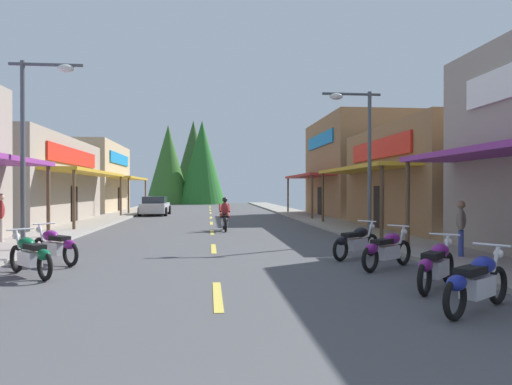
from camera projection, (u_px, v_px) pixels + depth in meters
The scene contains 21 objects.
ground at pixel (212, 226), 25.08m from camera, with size 10.71×79.56×0.10m, color #4C4C4F.
sidewalk_left at pixel (85, 225), 24.41m from camera, with size 2.50×79.56×0.12m, color #9E9991.
sidewalk_right at pixel (332, 223), 25.75m from camera, with size 2.50×79.56×0.12m, color gray.
centerline_dashes at pixel (211, 221), 28.89m from camera, with size 0.16×53.88×0.01m.
storefront_left_middle at pixel (11, 180), 26.37m from camera, with size 8.75×13.12×4.87m.
storefront_left_far at pixel (72, 178), 39.92m from camera, with size 9.69×11.13×5.83m.
storefront_right_middle at pixel (467, 178), 22.45m from camera, with size 10.61×10.43×4.92m.
storefront_right_far at pixel (376, 168), 34.01m from camera, with size 10.13×10.29×6.98m.
streetlamp_left at pixel (35, 127), 14.15m from camera, with size 2.18×0.30×5.82m.
streetlamp_right at pixel (360, 142), 17.18m from camera, with size 2.18×0.30×5.54m.
motorcycle_parked_right_0 at pixel (477, 281), 7.32m from camera, with size 1.81×1.31×1.04m.
motorcycle_parked_right_1 at pixel (437, 264), 9.02m from camera, with size 1.53×1.63×1.04m.
motorcycle_parked_right_2 at pixel (387, 249), 11.32m from camera, with size 1.76×1.38×1.04m.
motorcycle_parked_right_3 at pixel (356, 241), 13.02m from camera, with size 1.75×1.39×1.04m.
motorcycle_parked_left_3 at pixel (30, 255), 10.32m from camera, with size 1.51×1.66×1.04m.
motorcycle_parked_left_4 at pixel (55, 245), 12.09m from camera, with size 1.63×1.54×1.04m.
rider_cruising_lead at pixel (225, 217), 21.76m from camera, with size 0.60×2.14×1.57m.
pedestrian_by_shop at pixel (461, 226), 12.69m from camera, with size 0.40×0.51×1.62m.
pedestrian_browsing at pixel (1, 215), 16.12m from camera, with size 0.40×0.51×1.79m.
parked_car_curbside at pixel (155, 206), 35.01m from camera, with size 2.09×4.31×1.40m.
treeline_backdrop at pixel (191, 164), 65.63m from camera, with size 10.62×13.05×12.06m.
Camera 1 is at (-0.16, -0.40, 1.93)m, focal length 32.79 mm.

